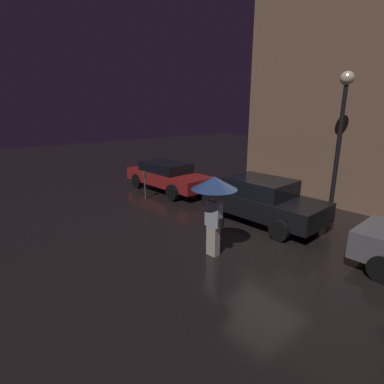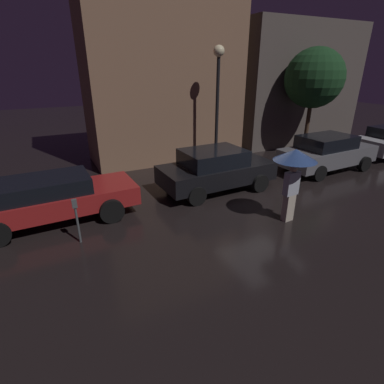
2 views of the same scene
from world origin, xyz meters
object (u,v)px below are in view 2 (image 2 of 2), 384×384
at_px(parked_car_red, 52,198).
at_px(street_lamp_near, 218,85).
at_px(pedestrian_with_umbrella, 294,163).
at_px(parking_meter, 76,216).
at_px(parked_car_black, 216,169).
at_px(parked_car_grey, 327,152).

relative_size(parked_car_red, street_lamp_near, 0.95).
bearing_deg(pedestrian_with_umbrella, parking_meter, 161.37).
relative_size(parked_car_red, parking_meter, 3.88).
bearing_deg(parking_meter, pedestrian_with_umbrella, -14.37).
bearing_deg(parked_car_red, pedestrian_with_umbrella, -28.09).
bearing_deg(parked_car_red, parked_car_black, -1.75).
xyz_separation_m(parked_car_red, street_lamp_near, (6.86, 2.31, 2.80)).
bearing_deg(street_lamp_near, parked_car_black, -120.66).
distance_m(parked_car_black, parked_car_grey, 5.47).
xyz_separation_m(parked_car_black, parking_meter, (-5.01, -1.60, -0.03)).
relative_size(parking_meter, street_lamp_near, 0.24).
bearing_deg(parking_meter, street_lamp_near, 31.44).
distance_m(parked_car_red, parked_car_black, 5.50).
height_order(parked_car_red, pedestrian_with_umbrella, pedestrian_with_umbrella).
height_order(parked_car_black, parked_car_grey, parked_car_grey).
height_order(pedestrian_with_umbrella, street_lamp_near, street_lamp_near).
bearing_deg(parking_meter, parked_car_grey, 7.56).
bearing_deg(parked_car_black, parked_car_red, 178.53).
relative_size(parked_car_grey, parking_meter, 3.63).
xyz_separation_m(parked_car_red, parked_car_black, (5.50, 0.02, 0.05)).
bearing_deg(parked_car_red, street_lamp_near, 16.71).
bearing_deg(street_lamp_near, parked_car_grey, -31.40).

